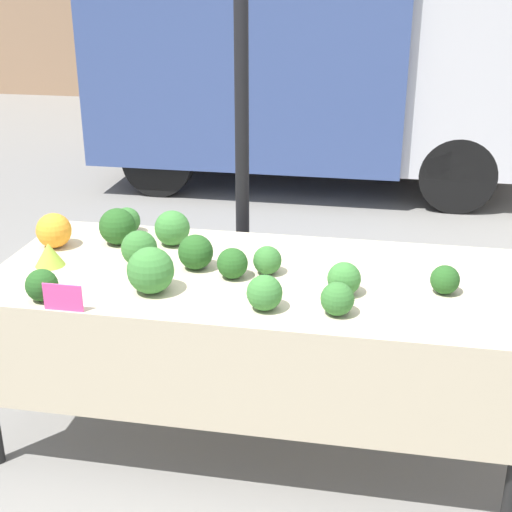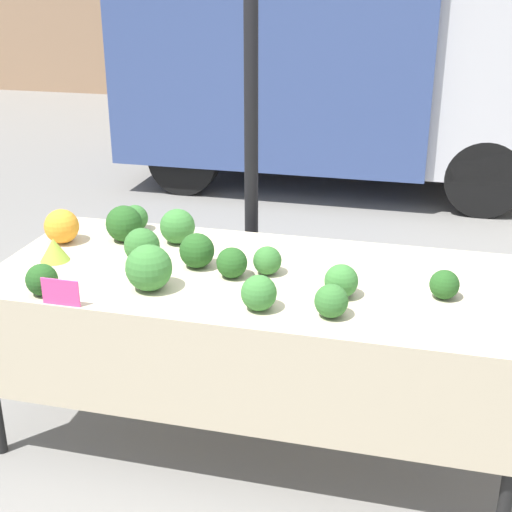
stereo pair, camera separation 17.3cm
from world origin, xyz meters
The scene contains 20 objects.
ground_plane centered at (0.00, 0.00, 0.00)m, with size 40.00×40.00×0.00m, color gray.
tent_pole centered at (-0.20, 0.70, 1.15)m, with size 0.07×0.07×2.30m.
parked_truck centered at (-0.33, 4.39, 1.36)m, with size 4.05×2.25×2.61m.
market_table centered at (0.00, -0.07, 0.71)m, with size 2.22×0.97×0.79m.
orange_cauliflower centered at (-0.97, 0.14, 0.87)m, with size 0.16×0.16×0.16m.
romanesco_head centered at (-0.89, -0.08, 0.84)m, with size 0.13×0.13×0.10m.
broccoli_head_0 centered at (-0.76, -0.40, 0.85)m, with size 0.13×0.13×0.13m.
broccoli_head_1 centered at (-0.51, 0.00, 0.87)m, with size 0.16×0.16×0.16m.
broccoli_head_2 centered at (-0.26, 0.01, 0.86)m, with size 0.15×0.15×0.15m.
broccoli_head_3 centered at (0.38, -0.14, 0.85)m, with size 0.13×0.13×0.13m.
broccoli_head_4 centered at (-0.44, 0.26, 0.87)m, with size 0.16×0.16×0.16m.
broccoli_head_5 centered at (0.09, -0.33, 0.86)m, with size 0.14×0.14×0.14m.
broccoli_head_6 centered at (0.36, -0.32, 0.85)m, with size 0.13×0.13×0.13m.
broccoli_head_7 centered at (-0.70, 0.23, 0.87)m, with size 0.17×0.17×0.17m.
broccoli_head_8 centered at (0.05, 0.01, 0.85)m, with size 0.12×0.12×0.12m.
broccoli_head_9 centered at (-0.37, -0.26, 0.88)m, with size 0.19×0.19×0.19m.
broccoli_head_10 centered at (-0.70, 0.37, 0.85)m, with size 0.13×0.13×0.13m.
broccoli_head_11 centered at (0.77, -0.05, 0.85)m, with size 0.12×0.12×0.12m.
broccoli_head_12 centered at (-0.09, -0.06, 0.85)m, with size 0.13×0.13×0.13m.
price_sign centered at (-0.65, -0.47, 0.84)m, with size 0.16×0.01×0.11m.
Camera 1 is at (0.50, -2.71, 1.99)m, focal length 50.00 mm.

